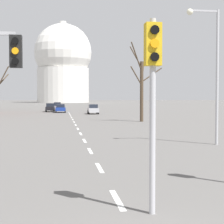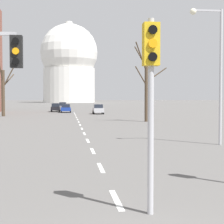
% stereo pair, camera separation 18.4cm
% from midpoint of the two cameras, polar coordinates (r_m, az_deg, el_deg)
% --- Properties ---
extents(lane_stripe_0, '(0.16, 2.00, 0.01)m').
position_cam_midpoint_polar(lane_stripe_0, '(10.00, 1.21, -13.22)').
color(lane_stripe_0, silver).
rests_on(lane_stripe_0, ground_plane).
extents(lane_stripe_1, '(0.16, 2.00, 0.01)m').
position_cam_midpoint_polar(lane_stripe_1, '(14.36, -1.35, -8.47)').
color(lane_stripe_1, silver).
rests_on(lane_stripe_1, ground_plane).
extents(lane_stripe_2, '(0.16, 2.00, 0.01)m').
position_cam_midpoint_polar(lane_stripe_2, '(18.78, -2.68, -5.94)').
color(lane_stripe_2, silver).
rests_on(lane_stripe_2, ground_plane).
extents(lane_stripe_3, '(0.16, 2.00, 0.01)m').
position_cam_midpoint_polar(lane_stripe_3, '(23.23, -3.50, -4.37)').
color(lane_stripe_3, silver).
rests_on(lane_stripe_3, ground_plane).
extents(lane_stripe_4, '(0.16, 2.00, 0.01)m').
position_cam_midpoint_polar(lane_stripe_4, '(27.70, -4.05, -3.31)').
color(lane_stripe_4, silver).
rests_on(lane_stripe_4, ground_plane).
extents(lane_stripe_5, '(0.16, 2.00, 0.01)m').
position_cam_midpoint_polar(lane_stripe_5, '(32.18, -4.44, -2.55)').
color(lane_stripe_5, silver).
rests_on(lane_stripe_5, ground_plane).
extents(lane_stripe_6, '(0.16, 2.00, 0.01)m').
position_cam_midpoint_polar(lane_stripe_6, '(36.66, -4.74, -1.97)').
color(lane_stripe_6, silver).
rests_on(lane_stripe_6, ground_plane).
extents(lane_stripe_7, '(0.16, 2.00, 0.01)m').
position_cam_midpoint_polar(lane_stripe_7, '(41.15, -4.98, -1.51)').
color(lane_stripe_7, silver).
rests_on(lane_stripe_7, ground_plane).
extents(lane_stripe_8, '(0.16, 2.00, 0.01)m').
position_cam_midpoint_polar(lane_stripe_8, '(45.64, -5.16, -1.15)').
color(lane_stripe_8, silver).
rests_on(lane_stripe_8, ground_plane).
extents(lane_stripe_9, '(0.16, 2.00, 0.01)m').
position_cam_midpoint_polar(lane_stripe_9, '(50.13, -5.32, -0.85)').
color(lane_stripe_9, silver).
rests_on(lane_stripe_9, ground_plane).
extents(lane_stripe_10, '(0.16, 2.00, 0.01)m').
position_cam_midpoint_polar(lane_stripe_10, '(54.62, -5.45, -0.60)').
color(lane_stripe_10, silver).
rests_on(lane_stripe_10, ground_plane).
extents(lane_stripe_11, '(0.16, 2.00, 0.01)m').
position_cam_midpoint_polar(lane_stripe_11, '(59.12, -5.56, -0.39)').
color(lane_stripe_11, silver).
rests_on(lane_stripe_11, ground_plane).
extents(lane_stripe_12, '(0.16, 2.00, 0.01)m').
position_cam_midpoint_polar(lane_stripe_12, '(63.61, -5.65, -0.21)').
color(lane_stripe_12, silver).
rests_on(lane_stripe_12, ground_plane).
extents(lane_stripe_13, '(0.16, 2.00, 0.01)m').
position_cam_midpoint_polar(lane_stripe_13, '(68.11, -5.73, -0.05)').
color(lane_stripe_13, silver).
rests_on(lane_stripe_13, ground_plane).
extents(traffic_signal_centre_tall, '(0.36, 0.34, 4.44)m').
position_cam_midpoint_polar(traffic_signal_centre_tall, '(8.52, 6.57, 5.22)').
color(traffic_signal_centre_tall, '#B2B2B7').
rests_on(traffic_signal_centre_tall, ground_plane).
extents(street_lamp_right, '(1.90, 0.36, 7.60)m').
position_cam_midpoint_polar(street_lamp_right, '(21.92, 15.65, 7.44)').
color(street_lamp_right, '#B2B2B7').
rests_on(street_lamp_right, ground_plane).
extents(sedan_near_left, '(1.80, 3.86, 1.54)m').
position_cam_midpoint_polar(sedan_near_left, '(67.42, -6.97, 0.58)').
color(sedan_near_left, navy).
rests_on(sedan_near_left, ground_plane).
extents(sedan_near_right, '(1.70, 4.53, 1.61)m').
position_cam_midpoint_polar(sedan_near_right, '(71.52, -8.53, 0.69)').
color(sedan_near_right, black).
rests_on(sedan_near_right, ground_plane).
extents(sedan_mid_centre, '(1.68, 4.55, 1.73)m').
position_cam_midpoint_polar(sedan_mid_centre, '(77.84, -7.43, 0.86)').
color(sedan_mid_centre, slate).
rests_on(sedan_mid_centre, ground_plane).
extents(sedan_far_left, '(1.69, 3.82, 1.58)m').
position_cam_midpoint_polar(sedan_far_left, '(60.96, -2.04, 0.44)').
color(sedan_far_left, '#B7B7BC').
rests_on(sedan_far_left, ground_plane).
extents(bare_tree_left_near, '(2.12, 3.49, 7.75)m').
position_cam_midpoint_polar(bare_tree_left_near, '(55.61, -16.11, 3.20)').
color(bare_tree_left_near, '#473828').
rests_on(bare_tree_left_near, ground_plane).
extents(bare_tree_right_near, '(3.91, 2.93, 8.63)m').
position_cam_midpoint_polar(bare_tree_right_near, '(41.70, 5.34, 3.90)').
color(bare_tree_right_near, '#473828').
rests_on(bare_tree_right_near, ground_plane).
extents(capitol_dome, '(31.52, 31.52, 44.52)m').
position_cam_midpoint_polar(capitol_dome, '(209.63, -6.54, 7.39)').
color(capitol_dome, silver).
rests_on(capitol_dome, ground_plane).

